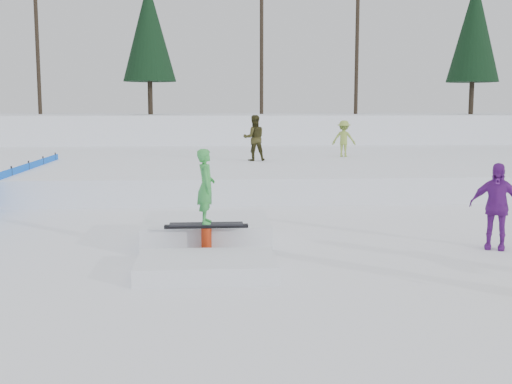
{
  "coord_description": "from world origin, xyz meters",
  "views": [
    {
      "loc": [
        -0.51,
        -11.46,
        2.91
      ],
      "look_at": [
        0.5,
        2.0,
        1.1
      ],
      "focal_mm": 45.0,
      "sensor_mm": 36.0,
      "label": 1
    }
  ],
  "objects": [
    {
      "name": "treeline",
      "position": [
        6.18,
        28.28,
        7.45
      ],
      "size": [
        40.24,
        4.22,
        10.5
      ],
      "color": "black",
      "rests_on": "snow_berm"
    },
    {
      "name": "spectator_purple",
      "position": [
        5.34,
        1.04,
        0.89
      ],
      "size": [
        1.12,
        0.88,
        1.78
      ],
      "primitive_type": "imported",
      "rotation": [
        0.0,
        0.0,
        -0.49
      ],
      "color": "#6D1E8D",
      "rests_on": "ground"
    },
    {
      "name": "walker_ygreen",
      "position": [
        5.17,
        15.08,
        1.56
      ],
      "size": [
        1.11,
        0.87,
        1.52
      ],
      "primitive_type": "imported",
      "rotation": [
        0.0,
        0.0,
        2.79
      ],
      "color": "#8AA640",
      "rests_on": "snow_midrise"
    },
    {
      "name": "snow_berm",
      "position": [
        0.0,
        30.0,
        1.2
      ],
      "size": [
        60.0,
        14.0,
        2.4
      ],
      "primitive_type": "cube",
      "color": "white",
      "rests_on": "ground"
    },
    {
      "name": "ground",
      "position": [
        0.0,
        0.0,
        0.0
      ],
      "size": [
        120.0,
        120.0,
        0.0
      ],
      "primitive_type": "plane",
      "color": "white"
    },
    {
      "name": "snow_midrise",
      "position": [
        0.0,
        16.0,
        0.4
      ],
      "size": [
        50.0,
        18.0,
        0.8
      ],
      "primitive_type": "cube",
      "color": "white",
      "rests_on": "ground"
    },
    {
      "name": "jib_rail_feature",
      "position": [
        -0.56,
        1.22,
        0.3
      ],
      "size": [
        2.6,
        4.4,
        2.11
      ],
      "color": "white",
      "rests_on": "ground"
    },
    {
      "name": "walker_olive",
      "position": [
        1.28,
        13.35,
        1.69
      ],
      "size": [
        0.93,
        0.76,
        1.77
      ],
      "primitive_type": "imported",
      "rotation": [
        0.0,
        0.0,
        3.25
      ],
      "color": "#312E12",
      "rests_on": "snow_midrise"
    }
  ]
}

